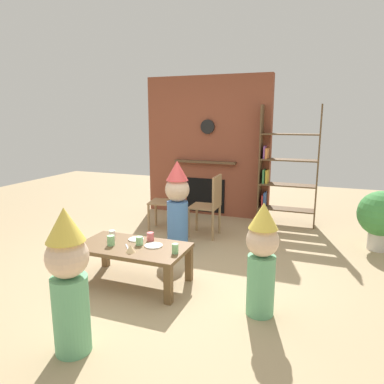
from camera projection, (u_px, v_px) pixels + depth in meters
ground_plane at (167, 274)px, 3.96m from camera, size 12.00×12.00×0.00m
brick_fireplace_feature at (207, 147)px, 6.23m from camera, size 2.20×0.28×2.40m
bookshelf at (285, 170)px, 5.64m from camera, size 0.90×0.28×1.90m
coffee_table at (133, 251)px, 3.68m from camera, size 1.14×0.62×0.41m
paper_cup_near_left at (175, 249)px, 3.45m from camera, size 0.06×0.06×0.10m
paper_cup_near_right at (150, 237)px, 3.80m from camera, size 0.08×0.08×0.09m
paper_cup_center at (112, 235)px, 3.85m from camera, size 0.07×0.07×0.10m
paper_cup_far_left at (139, 241)px, 3.68m from camera, size 0.08×0.08×0.09m
paper_cup_far_right at (111, 240)px, 3.67m from camera, size 0.08×0.08×0.10m
paper_plate_front at (154, 246)px, 3.65m from camera, size 0.19×0.19×0.01m
paper_plate_rear at (136, 239)px, 3.84m from camera, size 0.17×0.17×0.01m
birthday_cake_slice at (130, 249)px, 3.48m from camera, size 0.10×0.10×0.08m
table_fork at (127, 247)px, 3.63m from camera, size 0.11×0.13×0.01m
child_with_cone_hat at (69, 278)px, 2.54m from camera, size 0.31×0.31×1.10m
child_in_pink at (262, 257)px, 3.05m from camera, size 0.28×0.28×1.01m
child_by_the_chairs at (177, 202)px, 4.68m from camera, size 0.32×0.32×1.16m
dining_chair_left at (169, 198)px, 5.40m from camera, size 0.46×0.46×0.90m
dining_chair_middle at (211, 202)px, 5.11m from camera, size 0.41×0.41×0.90m
potted_plant_tall at (381, 216)px, 4.60m from camera, size 0.59×0.59×0.78m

